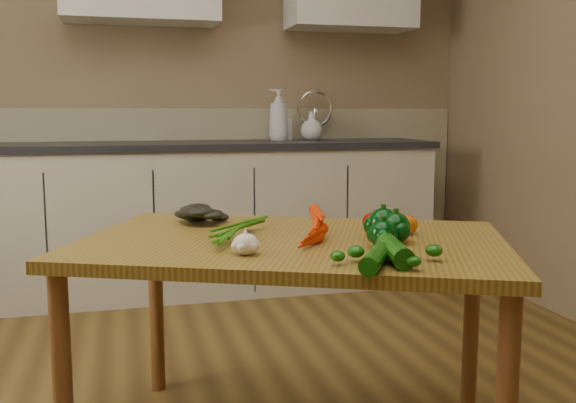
{
  "coord_description": "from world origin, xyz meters",
  "views": [
    {
      "loc": [
        -0.25,
        -1.64,
        1.07
      ],
      "look_at": [
        0.31,
        0.48,
        0.77
      ],
      "focal_mm": 40.0,
      "sensor_mm": 36.0,
      "label": 1
    }
  ],
  "objects_px": {
    "tomato_b": "(397,222)",
    "zucchini_a": "(395,251)",
    "leafy_greens": "(200,211)",
    "pepper_a": "(383,224)",
    "pepper_c": "(383,234)",
    "zucchini_b": "(375,259)",
    "carrot_bunch": "(290,230)",
    "tomato_a": "(372,222)",
    "table": "(293,263)",
    "soap_bottle_a": "(279,115)",
    "soap_bottle_c": "(312,126)",
    "tomato_c": "(407,225)",
    "soap_bottle_b": "(282,124)",
    "garlic_bulb": "(246,244)",
    "pepper_b": "(395,228)"
  },
  "relations": [
    {
      "from": "tomato_c",
      "to": "zucchini_b",
      "type": "bearing_deg",
      "value": -124.69
    },
    {
      "from": "table",
      "to": "tomato_c",
      "type": "distance_m",
      "value": 0.39
    },
    {
      "from": "table",
      "to": "soap_bottle_a",
      "type": "relative_size",
      "value": 4.71
    },
    {
      "from": "pepper_a",
      "to": "zucchini_b",
      "type": "relative_size",
      "value": 0.5
    },
    {
      "from": "leafy_greens",
      "to": "pepper_a",
      "type": "xyz_separation_m",
      "value": [
        0.51,
        -0.43,
        0.0
      ]
    },
    {
      "from": "garlic_bulb",
      "to": "zucchini_b",
      "type": "relative_size",
      "value": 0.37
    },
    {
      "from": "table",
      "to": "carrot_bunch",
      "type": "distance_m",
      "value": 0.11
    },
    {
      "from": "pepper_b",
      "to": "zucchini_b",
      "type": "relative_size",
      "value": 0.47
    },
    {
      "from": "garlic_bulb",
      "to": "soap_bottle_a",
      "type": "bearing_deg",
      "value": 73.95
    },
    {
      "from": "tomato_c",
      "to": "soap_bottle_c",
      "type": "bearing_deg",
      "value": 81.71
    },
    {
      "from": "tomato_a",
      "to": "pepper_b",
      "type": "bearing_deg",
      "value": -92.8
    },
    {
      "from": "soap_bottle_c",
      "to": "pepper_a",
      "type": "height_order",
      "value": "soap_bottle_c"
    },
    {
      "from": "table",
      "to": "soap_bottle_b",
      "type": "distance_m",
      "value": 2.19
    },
    {
      "from": "carrot_bunch",
      "to": "pepper_b",
      "type": "relative_size",
      "value": 2.66
    },
    {
      "from": "pepper_a",
      "to": "tomato_c",
      "type": "relative_size",
      "value": 1.45
    },
    {
      "from": "pepper_b",
      "to": "tomato_c",
      "type": "relative_size",
      "value": 1.36
    },
    {
      "from": "carrot_bunch",
      "to": "tomato_a",
      "type": "height_order",
      "value": "carrot_bunch"
    },
    {
      "from": "soap_bottle_a",
      "to": "carrot_bunch",
      "type": "xyz_separation_m",
      "value": [
        -0.48,
        -2.08,
        -0.34
      ]
    },
    {
      "from": "tomato_b",
      "to": "zucchini_a",
      "type": "xyz_separation_m",
      "value": [
        -0.19,
        -0.4,
        -0.0
      ]
    },
    {
      "from": "pepper_b",
      "to": "tomato_b",
      "type": "distance_m",
      "value": 0.2
    },
    {
      "from": "soap_bottle_c",
      "to": "carrot_bunch",
      "type": "xyz_separation_m",
      "value": [
        -0.68,
        -2.05,
        -0.27
      ]
    },
    {
      "from": "soap_bottle_c",
      "to": "carrot_bunch",
      "type": "height_order",
      "value": "soap_bottle_c"
    },
    {
      "from": "table",
      "to": "tomato_a",
      "type": "bearing_deg",
      "value": 37.55
    },
    {
      "from": "soap_bottle_b",
      "to": "tomato_a",
      "type": "relative_size",
      "value": 3.23
    },
    {
      "from": "soap_bottle_c",
      "to": "tomato_a",
      "type": "height_order",
      "value": "soap_bottle_c"
    },
    {
      "from": "leafy_greens",
      "to": "tomato_c",
      "type": "height_order",
      "value": "leafy_greens"
    },
    {
      "from": "tomato_b",
      "to": "tomato_c",
      "type": "height_order",
      "value": "tomato_b"
    },
    {
      "from": "pepper_b",
      "to": "tomato_a",
      "type": "xyz_separation_m",
      "value": [
        0.01,
        0.21,
        -0.02
      ]
    },
    {
      "from": "zucchini_b",
      "to": "pepper_b",
      "type": "bearing_deg",
      "value": 57.17
    },
    {
      "from": "zucchini_a",
      "to": "zucchini_b",
      "type": "relative_size",
      "value": 1.08
    },
    {
      "from": "leafy_greens",
      "to": "zucchini_b",
      "type": "xyz_separation_m",
      "value": [
        0.35,
        -0.76,
        -0.02
      ]
    },
    {
      "from": "pepper_c",
      "to": "zucchini_a",
      "type": "bearing_deg",
      "value": -102.42
    },
    {
      "from": "zucchini_b",
      "to": "soap_bottle_a",
      "type": "bearing_deg",
      "value": 81.65
    },
    {
      "from": "garlic_bulb",
      "to": "tomato_c",
      "type": "xyz_separation_m",
      "value": [
        0.55,
        0.16,
        0.0
      ]
    },
    {
      "from": "carrot_bunch",
      "to": "tomato_b",
      "type": "distance_m",
      "value": 0.38
    },
    {
      "from": "pepper_c",
      "to": "zucchini_b",
      "type": "xyz_separation_m",
      "value": [
        -0.12,
        -0.22,
        -0.01
      ]
    },
    {
      "from": "carrot_bunch",
      "to": "garlic_bulb",
      "type": "xyz_separation_m",
      "value": [
        -0.17,
        -0.17,
        -0.0
      ]
    },
    {
      "from": "tomato_a",
      "to": "table",
      "type": "bearing_deg",
      "value": -166.31
    },
    {
      "from": "soap_bottle_c",
      "to": "pepper_a",
      "type": "relative_size",
      "value": 1.88
    },
    {
      "from": "pepper_b",
      "to": "garlic_bulb",
      "type": "bearing_deg",
      "value": -174.3
    },
    {
      "from": "pepper_c",
      "to": "tomato_a",
      "type": "distance_m",
      "value": 0.27
    },
    {
      "from": "leafy_greens",
      "to": "tomato_b",
      "type": "height_order",
      "value": "leafy_greens"
    },
    {
      "from": "pepper_c",
      "to": "zucchini_a",
      "type": "xyz_separation_m",
      "value": [
        -0.04,
        -0.17,
        -0.01
      ]
    },
    {
      "from": "table",
      "to": "soap_bottle_c",
      "type": "height_order",
      "value": "soap_bottle_c"
    },
    {
      "from": "soap_bottle_b",
      "to": "carrot_bunch",
      "type": "height_order",
      "value": "soap_bottle_b"
    },
    {
      "from": "soap_bottle_c",
      "to": "tomato_c",
      "type": "relative_size",
      "value": 2.72
    },
    {
      "from": "leafy_greens",
      "to": "tomato_b",
      "type": "bearing_deg",
      "value": -26.41
    },
    {
      "from": "pepper_a",
      "to": "zucchini_b",
      "type": "xyz_separation_m",
      "value": [
        -0.16,
        -0.33,
        -0.02
      ]
    },
    {
      "from": "soap_bottle_b",
      "to": "soap_bottle_a",
      "type": "bearing_deg",
      "value": 121.05
    },
    {
      "from": "soap_bottle_a",
      "to": "leafy_greens",
      "type": "xyz_separation_m",
      "value": [
        -0.71,
        -1.73,
        -0.33
      ]
    }
  ]
}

